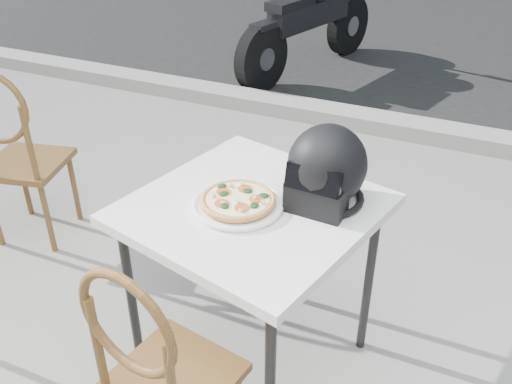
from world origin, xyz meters
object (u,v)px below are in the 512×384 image
at_px(pizza, 238,200).
at_px(cafe_chair_side, 14,148).
at_px(motorcycle, 309,26).
at_px(plate, 238,205).
at_px(helmet, 326,170).
at_px(cafe_table_main, 253,221).
at_px(cafe_chair_main, 156,366).

relative_size(pizza, cafe_chair_side, 0.30).
bearing_deg(pizza, cafe_chair_side, 167.38).
bearing_deg(pizza, motorcycle, 105.23).
height_order(plate, helmet, helmet).
height_order(cafe_table_main, plate, plate).
bearing_deg(cafe_chair_main, cafe_chair_side, -22.07).
relative_size(pizza, cafe_chair_main, 0.32).
bearing_deg(cafe_table_main, plate, -139.76).
bearing_deg(helmet, cafe_chair_side, 178.35).
height_order(pizza, cafe_chair_main, cafe_chair_main).
relative_size(cafe_table_main, pizza, 3.24).
xyz_separation_m(cafe_table_main, cafe_chair_side, (-1.50, 0.29, -0.14)).
height_order(pizza, helmet, helmet).
relative_size(pizza, motorcycle, 0.16).
xyz_separation_m(pizza, cafe_chair_main, (-0.01, -0.58, -0.28)).
bearing_deg(helmet, plate, -145.03).
bearing_deg(motorcycle, helmet, -53.34).
relative_size(plate, cafe_chair_side, 0.37).
xyz_separation_m(plate, helmet, (0.27, 0.17, 0.12)).
bearing_deg(pizza, cafe_table_main, 40.08).
height_order(pizza, cafe_chair_side, cafe_chair_side).
xyz_separation_m(helmet, motorcycle, (-1.26, 3.47, -0.49)).
xyz_separation_m(cafe_table_main, plate, (-0.04, -0.04, 0.08)).
relative_size(cafe_chair_side, motorcycle, 0.53).
relative_size(cafe_chair_main, cafe_chair_side, 0.94).
bearing_deg(cafe_chair_main, cafe_table_main, -84.70).
relative_size(cafe_table_main, cafe_chair_side, 0.97).
relative_size(helmet, motorcycle, 0.16).
xyz_separation_m(pizza, motorcycle, (-0.99, 3.63, -0.39)).
xyz_separation_m(pizza, cafe_chair_side, (-1.46, 0.33, -0.25)).
bearing_deg(cafe_table_main, helmet, 29.57).
relative_size(pizza, helmet, 0.97).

